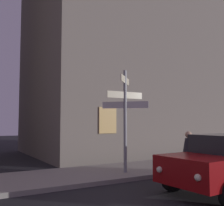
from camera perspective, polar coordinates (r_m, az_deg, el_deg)
The scene contains 4 objects.
sidewalk_kerb at distance 10.80m, azimuth 3.77°, elevation -13.83°, with size 40.00×2.89×0.14m, color gray.
signpost at distance 9.83m, azimuth 2.76°, elevation -1.57°, with size 1.49×1.22×3.65m.
cyclist at distance 9.50m, azimuth 15.98°, elevation -10.90°, with size 1.82×0.34×1.61m.
building_right_block at distance 20.24m, azimuth 4.71°, elevation 19.89°, with size 13.53×8.38×20.25m.
Camera 1 is at (-5.98, -1.59, 1.90)m, focal length 43.73 mm.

